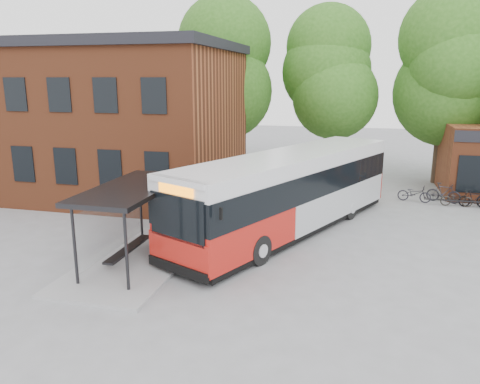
% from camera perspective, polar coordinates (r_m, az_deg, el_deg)
% --- Properties ---
extents(ground, '(100.00, 100.00, 0.00)m').
position_cam_1_polar(ground, '(17.20, 2.75, -8.73)').
color(ground, slate).
extents(station_building, '(18.40, 10.40, 8.50)m').
position_cam_1_polar(station_building, '(29.49, -19.14, 8.48)').
color(station_building, brown).
rests_on(station_building, ground).
extents(bus_shelter, '(3.60, 7.00, 2.90)m').
position_cam_1_polar(bus_shelter, '(17.24, -12.73, -3.89)').
color(bus_shelter, '#232326').
rests_on(bus_shelter, ground).
extents(bike_rail, '(5.20, 0.10, 0.38)m').
position_cam_1_polar(bike_rail, '(27.08, 26.95, -1.41)').
color(bike_rail, '#232326').
rests_on(bike_rail, ground).
extents(tree_0, '(7.92, 7.92, 11.00)m').
position_cam_1_polar(tree_0, '(32.90, -1.88, 11.87)').
color(tree_0, '#285817').
rests_on(tree_0, ground).
extents(tree_1, '(7.92, 7.92, 10.40)m').
position_cam_1_polar(tree_1, '(32.69, 10.73, 11.11)').
color(tree_1, '#285817').
rests_on(tree_1, ground).
extents(tree_2, '(7.92, 7.92, 11.00)m').
position_cam_1_polar(tree_2, '(31.98, 23.46, 10.72)').
color(tree_2, '#285817').
rests_on(tree_2, ground).
extents(city_bus, '(8.29, 13.55, 3.45)m').
position_cam_1_polar(city_bus, '(20.34, 6.11, -0.12)').
color(city_bus, red).
rests_on(city_bus, ground).
extents(bicycle_0, '(1.83, 1.00, 0.91)m').
position_cam_1_polar(bicycle_0, '(27.12, 20.48, -0.17)').
color(bicycle_0, black).
rests_on(bicycle_0, ground).
extents(bicycle_1, '(1.83, 1.02, 1.06)m').
position_cam_1_polar(bicycle_1, '(27.56, 23.56, -0.09)').
color(bicycle_1, '#222127').
rests_on(bicycle_1, ground).
extents(bicycle_2, '(1.61, 0.59, 0.84)m').
position_cam_1_polar(bicycle_2, '(27.00, 24.90, -0.74)').
color(bicycle_2, '#29241F').
rests_on(bicycle_2, ground).
extents(bicycle_3, '(1.53, 0.74, 0.89)m').
position_cam_1_polar(bicycle_3, '(27.09, 26.65, -0.82)').
color(bicycle_3, black).
rests_on(bicycle_3, ground).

